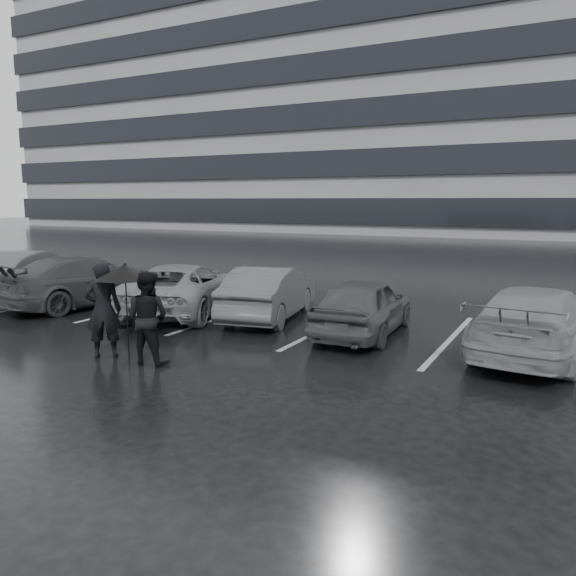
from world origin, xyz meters
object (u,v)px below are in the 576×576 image
at_px(pedestrian_right, 147,318).
at_px(pedestrian_left, 103,310).
at_px(car_west_c, 85,281).
at_px(car_west_b, 182,288).
at_px(car_main, 363,306).
at_px(car_west_a, 270,293).
at_px(car_west_d, 27,274).
at_px(car_east, 537,321).

bearing_deg(pedestrian_right, pedestrian_left, -4.18).
bearing_deg(car_west_c, car_west_b, -163.10).
distance_m(car_main, pedestrian_right, 4.72).
height_order(car_west_a, car_west_b, car_west_a).
height_order(car_west_b, pedestrian_right, pedestrian_right).
bearing_deg(car_west_c, car_west_d, 6.64).
distance_m(car_west_c, pedestrian_right, 6.48).
xyz_separation_m(car_west_a, pedestrian_left, (-1.04, -4.49, 0.25)).
xyz_separation_m(car_west_d, car_east, (14.16, 0.12, -0.06)).
xyz_separation_m(car_main, car_west_d, (-10.68, -0.17, 0.08)).
bearing_deg(pedestrian_left, car_west_a, -140.63).
xyz_separation_m(car_main, car_west_c, (-8.10, -0.29, 0.06)).
distance_m(pedestrian_left, pedestrian_right, 1.01).
height_order(car_main, car_west_a, car_west_a).
distance_m(car_west_b, car_west_d, 5.65).
xyz_separation_m(car_west_b, car_east, (8.53, -0.16, 0.01)).
distance_m(car_west_a, car_east, 6.18).
distance_m(car_main, car_west_b, 5.04).
distance_m(car_west_d, pedestrian_left, 7.93).
bearing_deg(car_west_a, car_west_c, -2.31).
relative_size(car_west_b, car_west_c, 0.98).
distance_m(car_west_a, pedestrian_right, 4.43).
xyz_separation_m(car_main, car_east, (3.48, -0.05, 0.02)).
relative_size(car_west_d, pedestrian_left, 2.43).
height_order(car_east, pedestrian_left, pedestrian_left).
xyz_separation_m(car_west_a, car_east, (6.15, -0.60, 0.01)).
bearing_deg(car_east, car_west_a, 0.63).
relative_size(car_east, pedestrian_left, 2.53).
bearing_deg(pedestrian_left, car_main, -170.87).
bearing_deg(pedestrian_left, pedestrian_right, 146.14).
xyz_separation_m(car_west_c, car_west_d, (-2.58, 0.12, 0.03)).
bearing_deg(car_main, pedestrian_right, 51.60).
xyz_separation_m(car_west_c, pedestrian_right, (5.40, -3.57, 0.15)).
relative_size(car_main, car_west_a, 0.94).
relative_size(car_main, pedestrian_left, 2.08).
xyz_separation_m(car_west_a, car_west_d, (-8.02, -0.73, 0.07)).
bearing_deg(car_west_a, car_main, 157.06).
bearing_deg(pedestrian_right, car_east, -156.18).
bearing_deg(car_east, car_west_b, 5.15).
bearing_deg(car_west_d, car_west_c, 158.85).
bearing_deg(car_west_a, pedestrian_right, 78.36).
distance_m(car_west_a, car_west_b, 2.42).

